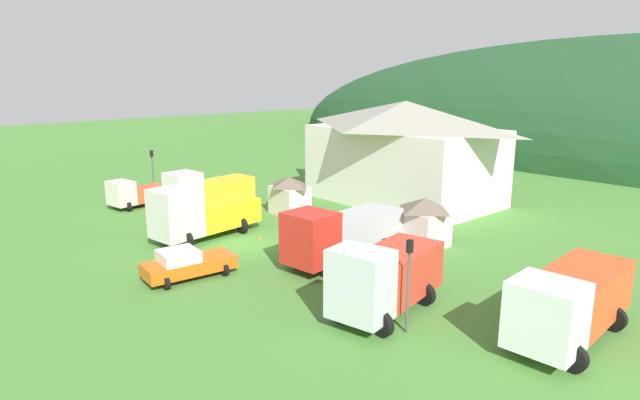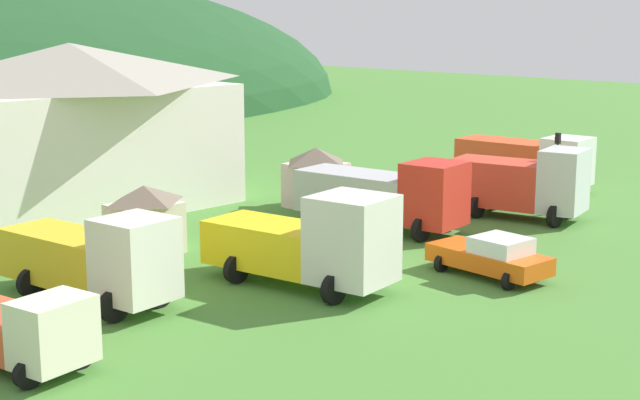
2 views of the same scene
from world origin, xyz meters
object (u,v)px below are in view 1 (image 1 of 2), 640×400
object	(u,v)px
heavy_rig_white	(570,301)
service_pickup_orange	(187,263)
traffic_light_west	(153,169)
depot_building	(404,150)
light_truck_cream	(134,193)
traffic_cone_near_pickup	(260,239)
traffic_cone_mid_row	(193,247)
tow_truck_silver	(384,276)
traffic_light_east	(409,277)
crane_truck_red	(340,233)
play_shed_pink	(424,221)
play_shed_cream	(290,195)
flatbed_truck_yellow	(198,213)
heavy_rig_striped	(206,190)

from	to	relation	value
heavy_rig_white	service_pickup_orange	distance (m)	18.81
traffic_light_west	depot_building	bearing A→B (deg)	46.10
depot_building	light_truck_cream	bearing A→B (deg)	-125.70
light_truck_cream	traffic_cone_near_pickup	xyz separation A→B (m)	(14.08, 2.71, -1.15)
light_truck_cream	traffic_cone_mid_row	distance (m)	12.88
traffic_light_west	traffic_cone_mid_row	xyz separation A→B (m)	(14.70, -4.18, -2.61)
tow_truck_silver	traffic_light_east	distance (m)	2.19
traffic_light_east	crane_truck_red	bearing A→B (deg)	154.57
play_shed_pink	traffic_cone_mid_row	xyz separation A→B (m)	(-9.46, -11.32, -1.62)
play_shed_cream	flatbed_truck_yellow	size ratio (longest dim) A/B	0.38
crane_truck_red	tow_truck_silver	size ratio (longest dim) A/B	1.24
light_truck_cream	service_pickup_orange	size ratio (longest dim) A/B	0.98
light_truck_cream	traffic_light_west	distance (m)	3.58
traffic_light_west	service_pickup_orange	bearing A→B (deg)	-19.75
crane_truck_red	play_shed_pink	bearing A→B (deg)	160.43
depot_building	tow_truck_silver	world-z (taller)	depot_building
light_truck_cream	depot_building	bearing A→B (deg)	136.02
depot_building	flatbed_truck_yellow	distance (m)	18.98
light_truck_cream	tow_truck_silver	distance (m)	27.32
play_shed_cream	traffic_light_west	world-z (taller)	traffic_light_west
crane_truck_red	traffic_cone_mid_row	xyz separation A→B (m)	(-8.07, -5.34, -1.73)
flatbed_truck_yellow	tow_truck_silver	size ratio (longest dim) A/B	1.13
heavy_rig_striped	traffic_cone_mid_row	bearing A→B (deg)	49.22
crane_truck_red	traffic_light_east	size ratio (longest dim) A/B	2.06
light_truck_cream	traffic_light_west	world-z (taller)	traffic_light_west
traffic_cone_near_pickup	heavy_rig_striped	bearing A→B (deg)	172.69
play_shed_cream	traffic_cone_near_pickup	world-z (taller)	play_shed_cream
light_truck_cream	crane_truck_red	xyz separation A→B (m)	(20.81, 3.76, 0.58)
play_shed_pink	flatbed_truck_yellow	distance (m)	14.75
play_shed_pink	light_truck_cream	world-z (taller)	play_shed_pink
tow_truck_silver	traffic_light_west	world-z (taller)	traffic_light_west
traffic_cone_near_pickup	heavy_rig_white	bearing A→B (deg)	4.51
depot_building	flatbed_truck_yellow	xyz separation A→B (m)	(-1.72, -18.72, -2.62)
play_shed_cream	crane_truck_red	xyz separation A→B (m)	(10.62, -4.54, 0.20)
service_pickup_orange	traffic_light_west	world-z (taller)	traffic_light_west
traffic_light_east	traffic_cone_mid_row	xyz separation A→B (m)	(-16.53, -1.31, -2.55)
heavy_rig_striped	heavy_rig_white	distance (m)	29.14
tow_truck_silver	traffic_cone_near_pickup	world-z (taller)	tow_truck_silver
light_truck_cream	tow_truck_silver	world-z (taller)	tow_truck_silver
flatbed_truck_yellow	heavy_rig_white	distance (m)	23.04
depot_building	flatbed_truck_yellow	world-z (taller)	depot_building
play_shed_cream	traffic_light_east	world-z (taller)	traffic_light_east
crane_truck_red	service_pickup_orange	bearing A→B (deg)	-29.74
heavy_rig_white	play_shed_cream	bearing A→B (deg)	-104.08
play_shed_cream	play_shed_pink	xyz separation A→B (m)	(12.01, 1.45, 0.10)
flatbed_truck_yellow	traffic_light_west	distance (m)	13.78
flatbed_truck_yellow	tow_truck_silver	xyz separation A→B (m)	(15.84, 0.78, 0.03)
flatbed_truck_yellow	traffic_light_east	xyz separation A→B (m)	(17.80, 0.11, 0.75)
service_pickup_orange	traffic_light_west	bearing A→B (deg)	-104.52
light_truck_cream	tow_truck_silver	size ratio (longest dim) A/B	0.71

